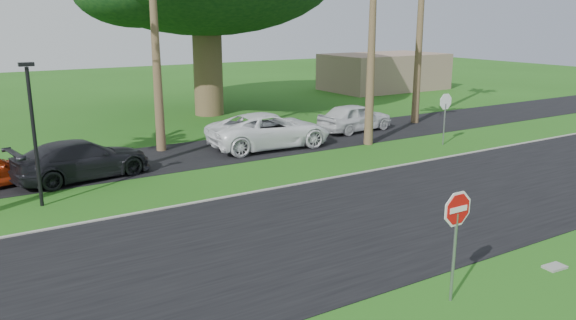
% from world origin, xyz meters
% --- Properties ---
extents(ground, '(120.00, 120.00, 0.00)m').
position_xyz_m(ground, '(0.00, 0.00, 0.00)').
color(ground, '#225916').
rests_on(ground, ground).
extents(road, '(120.00, 8.00, 0.02)m').
position_xyz_m(road, '(0.00, 2.00, 0.01)').
color(road, black).
rests_on(road, ground).
extents(parking_strip, '(120.00, 5.00, 0.02)m').
position_xyz_m(parking_strip, '(0.00, 12.50, 0.01)').
color(parking_strip, black).
rests_on(parking_strip, ground).
extents(curb, '(120.00, 0.12, 0.06)m').
position_xyz_m(curb, '(0.00, 6.05, 0.03)').
color(curb, gray).
rests_on(curb, ground).
extents(stop_sign_near, '(1.05, 0.07, 2.62)m').
position_xyz_m(stop_sign_near, '(0.50, -3.00, 1.77)').
color(stop_sign_near, gray).
rests_on(stop_sign_near, ground).
extents(stop_sign_far, '(1.05, 0.07, 2.62)m').
position_xyz_m(stop_sign_far, '(12.00, 8.00, 1.77)').
color(stop_sign_far, gray).
rests_on(stop_sign_far, ground).
extents(streetlight_right, '(0.45, 0.25, 4.64)m').
position_xyz_m(streetlight_right, '(-6.00, 8.50, 2.65)').
color(streetlight_right, black).
rests_on(streetlight_right, ground).
extents(building_far, '(10.00, 6.00, 3.00)m').
position_xyz_m(building_far, '(24.00, 26.00, 1.50)').
color(building_far, gray).
rests_on(building_far, ground).
extents(car_dark, '(5.38, 2.87, 1.48)m').
position_xyz_m(car_dark, '(-4.12, 11.06, 0.74)').
color(car_dark, black).
rests_on(car_dark, ground).
extents(car_minivan, '(6.03, 3.06, 1.63)m').
position_xyz_m(car_minivan, '(4.57, 11.89, 0.82)').
color(car_minivan, white).
rests_on(car_minivan, ground).
extents(car_pickup, '(4.58, 2.25, 1.50)m').
position_xyz_m(car_pickup, '(10.44, 12.86, 0.75)').
color(car_pickup, silver).
rests_on(car_pickup, ground).
extents(utility_slab, '(0.58, 0.39, 0.06)m').
position_xyz_m(utility_slab, '(3.92, -3.22, 0.03)').
color(utility_slab, gray).
rests_on(utility_slab, ground).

